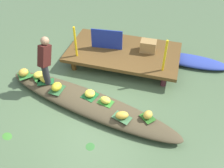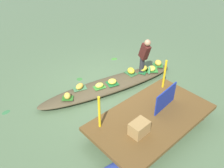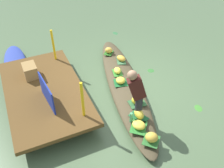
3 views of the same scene
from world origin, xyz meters
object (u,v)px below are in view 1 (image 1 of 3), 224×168
at_px(banana_bunch_2, 56,87).
at_px(produce_crate, 148,46).
at_px(banana_bunch_1, 105,100).
at_px(banana_bunch_6, 39,75).
at_px(banana_bunch_3, 90,93).
at_px(market_banner, 107,39).
at_px(banana_bunch_4, 24,72).
at_px(water_bottle, 47,73).
at_px(banana_bunch_7, 148,115).
at_px(banana_bunch_5, 45,79).
at_px(banana_bunch_0, 122,115).
at_px(moored_boat, 191,61).
at_px(vendor_person, 45,59).
at_px(vendor_boat, 88,103).

relative_size(banana_bunch_2, produce_crate, 0.63).
bearing_deg(banana_bunch_1, banana_bunch_6, 167.82).
height_order(banana_bunch_3, market_banner, market_banner).
bearing_deg(market_banner, banana_bunch_4, -143.09).
xyz_separation_m(water_bottle, produce_crate, (2.34, 1.68, 0.19)).
bearing_deg(water_bottle, banana_bunch_6, -160.81).
xyz_separation_m(banana_bunch_4, market_banner, (1.79, 1.64, 0.34)).
bearing_deg(banana_bunch_7, banana_bunch_5, 170.18).
relative_size(banana_bunch_4, market_banner, 0.29).
height_order(banana_bunch_0, produce_crate, produce_crate).
bearing_deg(banana_bunch_2, moored_boat, 36.94).
height_order(market_banner, produce_crate, market_banner).
relative_size(moored_boat, produce_crate, 4.80).
bearing_deg(moored_boat, produce_crate, -164.28).
xyz_separation_m(banana_bunch_3, water_bottle, (-1.30, 0.38, 0.05)).
xyz_separation_m(banana_bunch_1, banana_bunch_6, (-1.94, 0.42, -0.00)).
bearing_deg(vendor_person, banana_bunch_0, -18.05).
xyz_separation_m(banana_bunch_4, water_bottle, (0.63, 0.13, 0.02)).
bearing_deg(banana_bunch_2, vendor_boat, -6.51).
bearing_deg(banana_bunch_2, banana_bunch_7, -7.00).
relative_size(banana_bunch_1, banana_bunch_6, 0.88).
bearing_deg(vendor_person, banana_bunch_2, -37.19).
xyz_separation_m(banana_bunch_2, market_banner, (0.71, 1.91, 0.34)).
distance_m(vendor_boat, banana_bunch_3, 0.24).
bearing_deg(banana_bunch_3, banana_bunch_2, -178.61).
xyz_separation_m(vendor_person, produce_crate, (2.20, 1.84, -0.39)).
bearing_deg(banana_bunch_0, vendor_boat, 159.64).
bearing_deg(market_banner, produce_crate, 2.89).
height_order(vendor_boat, banana_bunch_0, banana_bunch_0).
distance_m(banana_bunch_2, banana_bunch_6, 0.74).
height_order(banana_bunch_7, water_bottle, water_bottle).
bearing_deg(banana_bunch_3, market_banner, 94.32).
distance_m(banana_bunch_4, produce_crate, 3.48).
relative_size(vendor_person, market_banner, 1.38).
bearing_deg(banana_bunch_4, banana_bunch_0, -14.03).
bearing_deg(moored_boat, banana_bunch_5, -145.88).
height_order(banana_bunch_0, banana_bunch_7, banana_bunch_7).
distance_m(banana_bunch_0, banana_bunch_6, 2.55).
height_order(banana_bunch_2, vendor_person, vendor_person).
distance_m(banana_bunch_0, market_banner, 2.60).
height_order(banana_bunch_2, water_bottle, water_bottle).
height_order(vendor_boat, banana_bunch_3, banana_bunch_3).
height_order(banana_bunch_5, water_bottle, water_bottle).
bearing_deg(banana_bunch_6, banana_bunch_0, -17.58).
xyz_separation_m(banana_bunch_0, banana_bunch_7, (0.54, 0.16, 0.01)).
bearing_deg(produce_crate, banana_bunch_4, -148.55).
bearing_deg(banana_bunch_6, banana_bunch_2, -26.53).
distance_m(vendor_boat, produce_crate, 2.46).
height_order(banana_bunch_3, banana_bunch_5, banana_bunch_5).
xyz_separation_m(vendor_boat, banana_bunch_6, (-1.50, 0.43, 0.20)).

